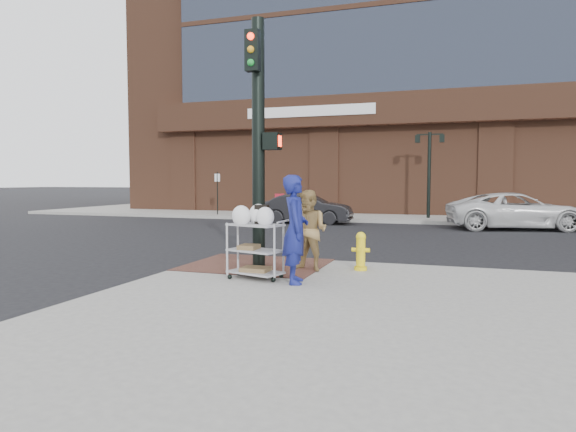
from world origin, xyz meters
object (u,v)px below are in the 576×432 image
(pedestrian_tan, at_px, (309,231))
(fire_hydrant, at_px, (361,251))
(lamp_post, at_px, (429,165))
(traffic_signal_pole, at_px, (259,135))
(minivan_white, at_px, (516,211))
(woman_blue, at_px, (295,229))
(sedan_dark, at_px, (307,209))
(utility_cart, at_px, (255,245))

(pedestrian_tan, height_order, fire_hydrant, pedestrian_tan)
(lamp_post, bearing_deg, traffic_signal_pole, -99.24)
(minivan_white, bearing_deg, woman_blue, 147.76)
(lamp_post, bearing_deg, woman_blue, -94.28)
(sedan_dark, xyz_separation_m, minivan_white, (8.53, -0.02, 0.06))
(pedestrian_tan, distance_m, fire_hydrant, 1.09)
(lamp_post, relative_size, woman_blue, 2.15)
(pedestrian_tan, distance_m, minivan_white, 13.12)
(sedan_dark, xyz_separation_m, utility_cart, (2.99, -13.29, 0.09))
(traffic_signal_pole, relative_size, sedan_dark, 1.24)
(sedan_dark, bearing_deg, traffic_signal_pole, -171.14)
(lamp_post, bearing_deg, fire_hydrant, -91.58)
(traffic_signal_pole, relative_size, woman_blue, 2.69)
(utility_cart, bearing_deg, pedestrian_tan, 57.43)
(woman_blue, bearing_deg, minivan_white, -36.40)
(pedestrian_tan, bearing_deg, traffic_signal_pole, -173.55)
(minivan_white, bearing_deg, fire_hydrant, 148.90)
(lamp_post, height_order, minivan_white, lamp_post)
(traffic_signal_pole, bearing_deg, fire_hydrant, 5.51)
(fire_hydrant, bearing_deg, pedestrian_tan, -158.05)
(lamp_post, height_order, utility_cart, lamp_post)
(lamp_post, xyz_separation_m, minivan_white, (3.50, -3.22, -1.90))
(utility_cart, bearing_deg, sedan_dark, 102.68)
(lamp_post, distance_m, pedestrian_tan, 15.56)
(fire_hydrant, bearing_deg, sedan_dark, 111.35)
(lamp_post, relative_size, utility_cart, 3.00)
(woman_blue, relative_size, utility_cart, 1.39)
(lamp_post, bearing_deg, minivan_white, -42.64)
(fire_hydrant, bearing_deg, utility_cart, -138.14)
(woman_blue, height_order, pedestrian_tan, woman_blue)
(lamp_post, bearing_deg, pedestrian_tan, -95.02)
(woman_blue, relative_size, fire_hydrant, 2.46)
(traffic_signal_pole, xyz_separation_m, woman_blue, (1.23, -1.41, -1.75))
(woman_blue, bearing_deg, pedestrian_tan, -11.90)
(sedan_dark, bearing_deg, lamp_post, -60.72)
(traffic_signal_pole, xyz_separation_m, sedan_dark, (-2.56, 12.03, -2.17))
(traffic_signal_pole, distance_m, utility_cart, 2.47)
(traffic_signal_pole, distance_m, pedestrian_tan, 2.21)
(minivan_white, bearing_deg, utility_cart, 144.55)
(sedan_dark, bearing_deg, pedestrian_tan, -166.37)
(woman_blue, height_order, sedan_dark, woman_blue)
(traffic_signal_pole, xyz_separation_m, pedestrian_tan, (1.12, -0.18, -1.89))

